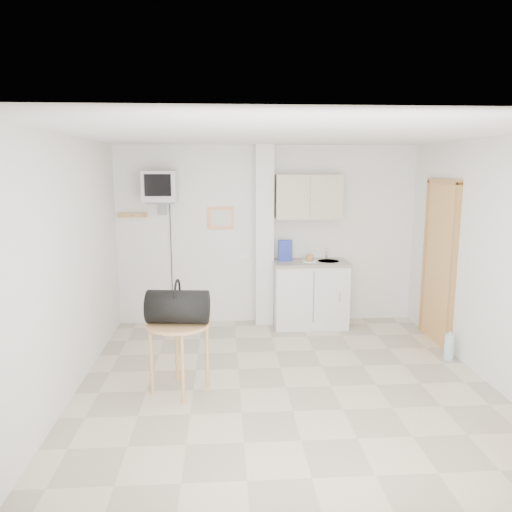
{
  "coord_description": "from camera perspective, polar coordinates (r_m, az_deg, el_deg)",
  "views": [
    {
      "loc": [
        -0.61,
        -4.71,
        2.21
      ],
      "look_at": [
        -0.27,
        0.6,
        1.25
      ],
      "focal_mm": 35.0,
      "sensor_mm": 36.0,
      "label": 1
    }
  ],
  "objects": [
    {
      "name": "ground",
      "position": [
        5.24,
        3.44,
        -14.75
      ],
      "size": [
        4.5,
        4.5,
        0.0
      ],
      "primitive_type": "plane",
      "color": "beige",
      "rests_on": "ground"
    },
    {
      "name": "room_envelope",
      "position": [
        4.92,
        6.28,
        2.31
      ],
      "size": [
        4.24,
        4.54,
        2.55
      ],
      "color": "white",
      "rests_on": "ground"
    },
    {
      "name": "kitchenette",
      "position": [
        6.96,
        6.14,
        -1.49
      ],
      "size": [
        1.03,
        0.58,
        2.1
      ],
      "color": "silver",
      "rests_on": "ground"
    },
    {
      "name": "crt_television",
      "position": [
        6.79,
        -10.93,
        7.73
      ],
      "size": [
        0.44,
        0.45,
        2.15
      ],
      "color": "slate",
      "rests_on": "ground"
    },
    {
      "name": "round_table",
      "position": [
        4.98,
        -8.81,
        -8.59
      ],
      "size": [
        0.63,
        0.63,
        0.71
      ],
      "rotation": [
        0.0,
        0.0,
        0.19
      ],
      "color": "tan",
      "rests_on": "ground"
    },
    {
      "name": "duffel_bag",
      "position": [
        4.89,
        -8.92,
        -5.72
      ],
      "size": [
        0.62,
        0.38,
        0.44
      ],
      "rotation": [
        0.0,
        0.0,
        -0.11
      ],
      "color": "black",
      "rests_on": "round_table"
    },
    {
      "name": "water_bottle",
      "position": [
        6.28,
        21.21,
        -9.66
      ],
      "size": [
        0.11,
        0.11,
        0.33
      ],
      "color": "#A7CADB",
      "rests_on": "ground"
    }
  ]
}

